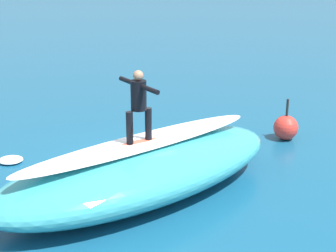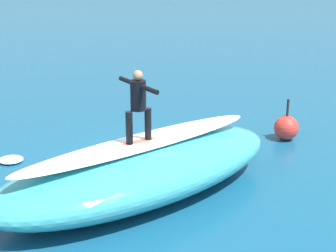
{
  "view_description": "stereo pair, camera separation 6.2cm",
  "coord_description": "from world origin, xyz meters",
  "px_view_note": "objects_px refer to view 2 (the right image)",
  "views": [
    {
      "loc": [
        3.47,
        12.86,
        5.6
      ],
      "look_at": [
        -0.94,
        0.45,
        1.16
      ],
      "focal_mm": 54.9,
      "sensor_mm": 36.0,
      "label": 1
    },
    {
      "loc": [
        3.41,
        12.88,
        5.6
      ],
      "look_at": [
        -0.94,
        0.45,
        1.16
      ],
      "focal_mm": 54.9,
      "sensor_mm": 36.0,
      "label": 2
    }
  ],
  "objects_px": {
    "buoy_marker": "(286,128)",
    "surfboard_paddling": "(190,141)",
    "surfboard_riding": "(139,143)",
    "surfer_riding": "(138,101)",
    "surfer_paddling": "(194,137)"
  },
  "relations": [
    {
      "from": "surfboard_paddling",
      "to": "surfboard_riding",
      "type": "bearing_deg",
      "value": 94.4
    },
    {
      "from": "surfboard_riding",
      "to": "buoy_marker",
      "type": "distance_m",
      "value": 6.0
    },
    {
      "from": "surfboard_paddling",
      "to": "buoy_marker",
      "type": "bearing_deg",
      "value": -149.88
    },
    {
      "from": "surfboard_riding",
      "to": "surfer_riding",
      "type": "bearing_deg",
      "value": -112.04
    },
    {
      "from": "surfboard_riding",
      "to": "buoy_marker",
      "type": "xyz_separation_m",
      "value": [
        -5.47,
        -2.28,
        -0.97
      ]
    },
    {
      "from": "surfer_riding",
      "to": "buoy_marker",
      "type": "distance_m",
      "value": 6.25
    },
    {
      "from": "surfboard_paddling",
      "to": "buoy_marker",
      "type": "relative_size",
      "value": 1.76
    },
    {
      "from": "surfboard_riding",
      "to": "surfboard_paddling",
      "type": "distance_m",
      "value": 4.13
    },
    {
      "from": "buoy_marker",
      "to": "surfboard_riding",
      "type": "bearing_deg",
      "value": 22.62
    },
    {
      "from": "surfboard_riding",
      "to": "surfer_riding",
      "type": "xyz_separation_m",
      "value": [
        -0.0,
        -0.0,
        1.03
      ]
    },
    {
      "from": "surfboard_paddling",
      "to": "surfer_paddling",
      "type": "xyz_separation_m",
      "value": [
        -0.09,
        0.08,
        0.17
      ]
    },
    {
      "from": "surfer_paddling",
      "to": "buoy_marker",
      "type": "height_order",
      "value": "buoy_marker"
    },
    {
      "from": "surfboard_riding",
      "to": "surfer_riding",
      "type": "height_order",
      "value": "surfer_riding"
    },
    {
      "from": "surfboard_riding",
      "to": "surfer_riding",
      "type": "relative_size",
      "value": 1.2
    },
    {
      "from": "buoy_marker",
      "to": "surfboard_paddling",
      "type": "bearing_deg",
      "value": -13.94
    }
  ]
}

